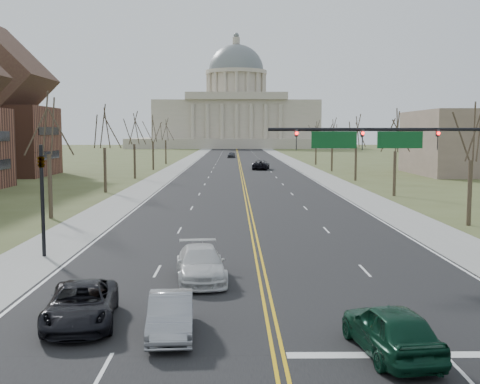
{
  "coord_description": "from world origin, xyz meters",
  "views": [
    {
      "loc": [
        -1.34,
        -18.36,
        6.66
      ],
      "look_at": [
        -0.93,
        18.29,
        3.0
      ],
      "focal_mm": 45.0,
      "sensor_mm": 36.0,
      "label": 1
    }
  ],
  "objects_px": {
    "car_far_nb": "(261,165)",
    "car_far_sb": "(231,155)",
    "signal_left": "(42,188)",
    "car_sb_outer_lead": "(81,304)",
    "car_sb_inner_lead": "(171,315)",
    "car_nb_inner_lead": "(391,329)",
    "car_sb_inner_second": "(201,264)",
    "signal_mast": "(399,149)"
  },
  "relations": [
    {
      "from": "car_far_nb",
      "to": "car_far_sb",
      "type": "height_order",
      "value": "car_far_nb"
    },
    {
      "from": "signal_left",
      "to": "car_sb_outer_lead",
      "type": "xyz_separation_m",
      "value": [
        4.87,
        -11.43,
        -3.01
      ]
    },
    {
      "from": "car_sb_inner_lead",
      "to": "car_sb_outer_lead",
      "type": "relative_size",
      "value": 0.82
    },
    {
      "from": "car_nb_inner_lead",
      "to": "car_sb_inner_second",
      "type": "xyz_separation_m",
      "value": [
        -6.18,
        9.15,
        -0.03
      ]
    },
    {
      "from": "car_sb_inner_lead",
      "to": "car_far_sb",
      "type": "bearing_deg",
      "value": 85.38
    },
    {
      "from": "car_sb_inner_lead",
      "to": "signal_mast",
      "type": "bearing_deg",
      "value": 45.43
    },
    {
      "from": "car_nb_inner_lead",
      "to": "car_sb_inner_second",
      "type": "height_order",
      "value": "car_nb_inner_lead"
    },
    {
      "from": "car_sb_inner_lead",
      "to": "car_far_nb",
      "type": "bearing_deg",
      "value": 81.48
    },
    {
      "from": "car_sb_inner_second",
      "to": "car_sb_outer_lead",
      "type": "bearing_deg",
      "value": -128.4
    },
    {
      "from": "car_sb_inner_lead",
      "to": "car_far_sb",
      "type": "xyz_separation_m",
      "value": [
        1.57,
        137.07,
        0.1
      ]
    },
    {
      "from": "car_sb_inner_second",
      "to": "car_far_nb",
      "type": "distance_m",
      "value": 80.69
    },
    {
      "from": "signal_mast",
      "to": "car_sb_inner_second",
      "type": "bearing_deg",
      "value": -152.62
    },
    {
      "from": "signal_mast",
      "to": "car_sb_outer_lead",
      "type": "bearing_deg",
      "value": -140.92
    },
    {
      "from": "signal_left",
      "to": "car_sb_outer_lead",
      "type": "relative_size",
      "value": 1.2
    },
    {
      "from": "car_sb_inner_second",
      "to": "car_far_nb",
      "type": "relative_size",
      "value": 0.87
    },
    {
      "from": "car_sb_outer_lead",
      "to": "car_sb_inner_second",
      "type": "height_order",
      "value": "car_sb_inner_second"
    },
    {
      "from": "car_sb_inner_lead",
      "to": "car_nb_inner_lead",
      "type": "bearing_deg",
      "value": -19.05
    },
    {
      "from": "car_far_nb",
      "to": "car_sb_inner_second",
      "type": "bearing_deg",
      "value": 92.96
    },
    {
      "from": "car_sb_inner_lead",
      "to": "car_sb_inner_second",
      "type": "height_order",
      "value": "car_sb_inner_second"
    },
    {
      "from": "car_far_sb",
      "to": "car_far_nb",
      "type": "bearing_deg",
      "value": -78.73
    },
    {
      "from": "car_sb_outer_lead",
      "to": "signal_left",
      "type": "bearing_deg",
      "value": 105.46
    },
    {
      "from": "car_far_nb",
      "to": "signal_mast",
      "type": "bearing_deg",
      "value": 100.45
    },
    {
      "from": "signal_left",
      "to": "car_sb_outer_lead",
      "type": "distance_m",
      "value": 12.78
    },
    {
      "from": "signal_left",
      "to": "car_far_sb",
      "type": "xyz_separation_m",
      "value": [
        9.68,
        124.43,
        -2.93
      ]
    },
    {
      "from": "car_nb_inner_lead",
      "to": "car_sb_inner_second",
      "type": "bearing_deg",
      "value": -63.95
    },
    {
      "from": "signal_mast",
      "to": "car_sb_inner_lead",
      "type": "xyz_separation_m",
      "value": [
        -10.84,
        -12.64,
        -5.07
      ]
    },
    {
      "from": "car_sb_inner_lead",
      "to": "car_far_nb",
      "type": "distance_m",
      "value": 88.04
    },
    {
      "from": "signal_left",
      "to": "car_far_nb",
      "type": "height_order",
      "value": "signal_left"
    },
    {
      "from": "car_sb_outer_lead",
      "to": "car_far_sb",
      "type": "bearing_deg",
      "value": 80.35
    },
    {
      "from": "signal_mast",
      "to": "car_nb_inner_lead",
      "type": "xyz_separation_m",
      "value": [
        -4.08,
        -14.46,
        -4.96
      ]
    },
    {
      "from": "car_sb_outer_lead",
      "to": "signal_mast",
      "type": "bearing_deg",
      "value": 31.46
    },
    {
      "from": "signal_left",
      "to": "car_far_sb",
      "type": "relative_size",
      "value": 1.32
    },
    {
      "from": "car_sb_outer_lead",
      "to": "car_sb_inner_second",
      "type": "bearing_deg",
      "value": 50.42
    },
    {
      "from": "signal_mast",
      "to": "car_nb_inner_lead",
      "type": "relative_size",
      "value": 2.63
    },
    {
      "from": "signal_mast",
      "to": "car_far_nb",
      "type": "distance_m",
      "value": 75.38
    },
    {
      "from": "signal_mast",
      "to": "signal_left",
      "type": "bearing_deg",
      "value": 180.0
    },
    {
      "from": "signal_mast",
      "to": "car_sb_outer_lead",
      "type": "xyz_separation_m",
      "value": [
        -14.07,
        -11.43,
        -5.05
      ]
    },
    {
      "from": "signal_left",
      "to": "car_nb_inner_lead",
      "type": "bearing_deg",
      "value": -44.22
    },
    {
      "from": "signal_left",
      "to": "car_far_sb",
      "type": "bearing_deg",
      "value": 85.55
    },
    {
      "from": "car_sb_inner_lead",
      "to": "car_far_nb",
      "type": "height_order",
      "value": "car_far_nb"
    },
    {
      "from": "signal_left",
      "to": "car_nb_inner_lead",
      "type": "distance_m",
      "value": 20.95
    },
    {
      "from": "car_nb_inner_lead",
      "to": "car_sb_inner_second",
      "type": "distance_m",
      "value": 11.04
    }
  ]
}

